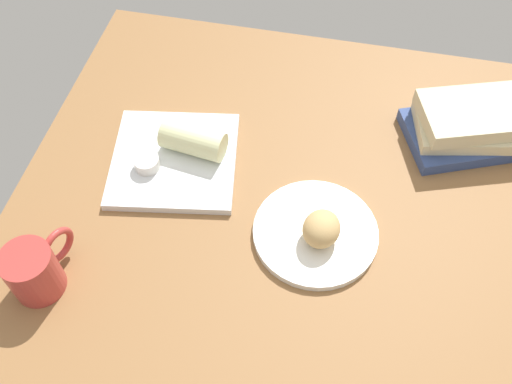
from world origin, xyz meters
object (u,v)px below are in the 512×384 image
object	(u,v)px
sauce_cup	(147,163)
book_stack	(470,125)
breakfast_wrap	(193,140)
round_plate	(315,233)
square_plate	(174,160)
scone_pastry	(321,229)
coffee_mug	(35,270)

from	to	relation	value
sauce_cup	book_stack	bearing A→B (deg)	19.75
breakfast_wrap	round_plate	bearing A→B (deg)	70.50
breakfast_wrap	square_plate	bearing A→B (deg)	-44.49
square_plate	sauce_cup	distance (cm)	5.74
sauce_cup	square_plate	bearing A→B (deg)	37.82
scone_pastry	square_plate	bearing A→B (deg)	158.49
scone_pastry	coffee_mug	distance (cm)	47.82
book_stack	coffee_mug	world-z (taller)	coffee_mug
scone_pastry	square_plate	world-z (taller)	scone_pastry
scone_pastry	round_plate	bearing A→B (deg)	127.91
round_plate	breakfast_wrap	size ratio (longest dim) A/B	1.81
sauce_cup	scone_pastry	bearing A→B (deg)	-14.06
round_plate	square_plate	distance (cm)	31.14
scone_pastry	sauce_cup	xyz separation A→B (cm)	(-34.44, 8.62, -1.36)
scone_pastry	breakfast_wrap	world-z (taller)	breakfast_wrap
coffee_mug	round_plate	bearing A→B (deg)	23.72
round_plate	scone_pastry	xyz separation A→B (cm)	(0.96, -1.23, 3.54)
book_stack	sauce_cup	bearing A→B (deg)	-160.25
round_plate	scone_pastry	distance (cm)	3.86
sauce_cup	coffee_mug	xyz separation A→B (cm)	(-9.93, -26.46, 2.00)
book_stack	coffee_mug	xyz separation A→B (cm)	(-69.35, -47.79, 0.84)
round_plate	sauce_cup	xyz separation A→B (cm)	(-33.48, 7.39, 2.17)
square_plate	book_stack	size ratio (longest dim) A/B	0.91
square_plate	round_plate	bearing A→B (deg)	-20.05
square_plate	breakfast_wrap	size ratio (longest dim) A/B	1.94
square_plate	book_stack	distance (cm)	58.16
square_plate	scone_pastry	bearing A→B (deg)	-21.51
sauce_cup	book_stack	distance (cm)	63.15
square_plate	breakfast_wrap	distance (cm)	5.65
sauce_cup	coffee_mug	size ratio (longest dim) A/B	0.37
square_plate	book_stack	bearing A→B (deg)	18.11
book_stack	round_plate	bearing A→B (deg)	-132.09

